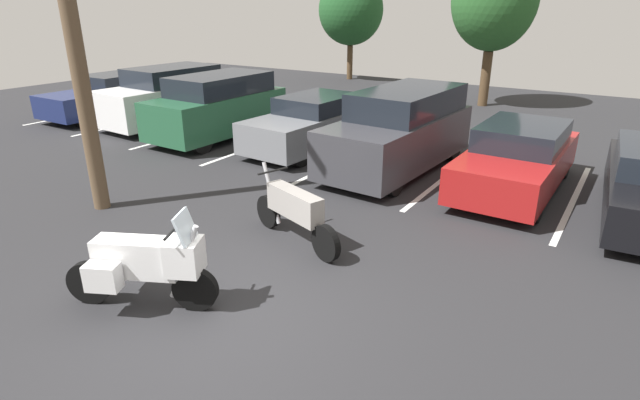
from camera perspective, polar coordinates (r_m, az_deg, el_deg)
ground at (r=7.00m, az=-10.82°, el=-13.35°), size 44.00×44.00×0.10m
motorcycle_touring at (r=7.14m, az=-19.34°, el=-6.85°), size 1.97×1.22×1.43m
motorcycle_second at (r=8.58m, az=-2.95°, el=-1.25°), size 2.22×0.94×1.25m
parking_stripes at (r=12.94m, az=8.32°, el=3.75°), size 25.41×5.20×0.01m
car_navy at (r=20.26m, az=-22.85°, el=10.85°), size 1.94×4.65×1.48m
car_white at (r=18.09m, az=-16.93°, el=11.22°), size 2.13×4.61×1.91m
car_green at (r=15.78m, az=-11.55°, el=10.39°), size 1.97×4.44×1.91m
car_grey at (r=14.33m, az=-0.80°, el=8.72°), size 2.03×4.53×1.48m
car_charcoal at (r=12.61m, az=9.12°, el=7.83°), size 2.14×4.99×1.96m
car_red at (r=11.86m, az=21.60°, el=4.40°), size 1.85×4.61×1.46m
utility_pole at (r=10.51m, az=-26.74°, el=18.92°), size 1.08×1.58×7.42m
tree_left at (r=28.07m, az=3.54°, el=20.78°), size 3.38×3.38×5.34m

